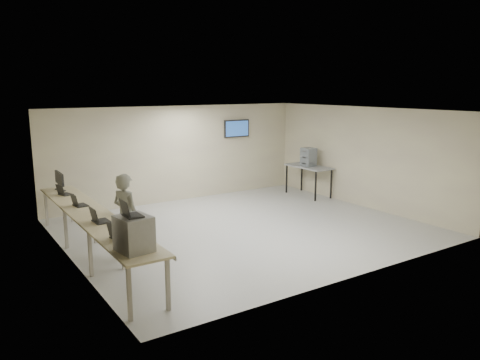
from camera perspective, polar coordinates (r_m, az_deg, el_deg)
room at (r=11.00m, az=0.55°, el=1.23°), size 8.01×7.01×2.81m
workbench at (r=9.58m, az=-17.59°, el=-4.39°), size 0.76×6.00×0.90m
equipment_box at (r=7.22m, az=-12.82°, el=-6.39°), size 0.52×0.57×0.54m
laptop_on_box at (r=7.11m, az=-13.33°, el=-3.86°), size 0.27×0.34×0.26m
laptop_0 at (r=7.88m, az=-14.58°, el=-6.48°), size 0.38×0.41×0.28m
laptop_1 at (r=8.92m, az=-16.90°, el=-4.51°), size 0.32×0.38×0.29m
laptop_2 at (r=10.26m, az=-19.15°, el=-2.65°), size 0.31×0.36×0.26m
laptop_3 at (r=11.43m, az=-20.73°, el=-1.40°), size 0.34×0.37×0.25m
monitor_near at (r=11.83m, az=-21.01°, el=-0.03°), size 0.20×0.44×0.44m
monitor_far at (r=12.08m, az=-21.28°, el=0.18°), size 0.20×0.44×0.44m
soldier at (r=9.42m, az=-13.72°, el=-4.31°), size 0.62×0.73×1.70m
side_table at (r=14.61m, az=8.37°, el=1.43°), size 0.73×1.56×0.94m
storage_bins at (r=14.55m, az=8.35°, el=2.80°), size 0.35×0.39×0.56m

